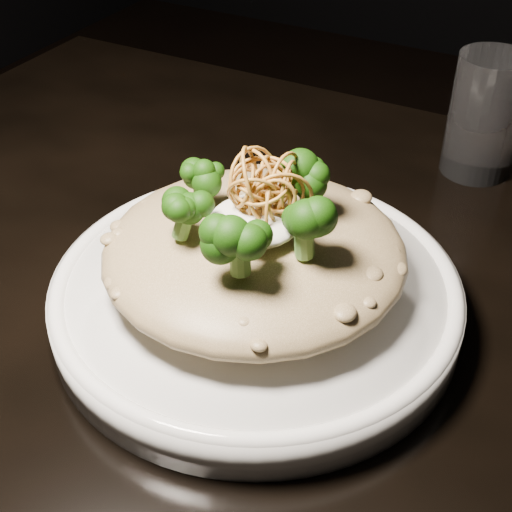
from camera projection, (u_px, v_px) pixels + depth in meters
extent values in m
cube|color=black|center=(309.00, 348.00, 0.55)|extent=(1.10, 0.80, 0.04)
cylinder|color=black|center=(121.00, 288.00, 1.19)|extent=(0.05, 0.05, 0.71)
cylinder|color=white|center=(256.00, 296.00, 0.54)|extent=(0.31, 0.31, 0.03)
ellipsoid|color=brown|center=(254.00, 251.00, 0.52)|extent=(0.22, 0.22, 0.05)
ellipsoid|color=silver|center=(255.00, 221.00, 0.49)|extent=(0.06, 0.06, 0.02)
cylinder|color=white|center=(485.00, 116.00, 0.69)|extent=(0.08, 0.08, 0.12)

